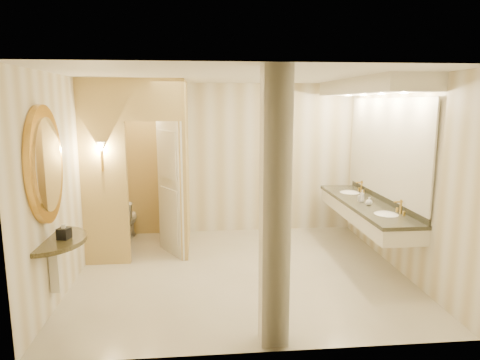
% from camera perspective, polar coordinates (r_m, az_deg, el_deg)
% --- Properties ---
extents(floor, '(4.50, 4.50, 0.00)m').
position_cam_1_polar(floor, '(6.19, 0.07, -12.10)').
color(floor, beige).
rests_on(floor, ground).
extents(ceiling, '(4.50, 4.50, 0.00)m').
position_cam_1_polar(ceiling, '(5.74, 0.08, 13.69)').
color(ceiling, silver).
rests_on(ceiling, wall_back).
extents(wall_back, '(4.50, 0.02, 2.70)m').
position_cam_1_polar(wall_back, '(7.79, -1.34, 2.83)').
color(wall_back, silver).
rests_on(wall_back, floor).
extents(wall_front, '(4.50, 0.02, 2.70)m').
position_cam_1_polar(wall_front, '(3.88, 2.91, -4.81)').
color(wall_front, silver).
rests_on(wall_front, floor).
extents(wall_left, '(0.02, 4.00, 2.70)m').
position_cam_1_polar(wall_left, '(6.04, -21.71, -0.08)').
color(wall_left, silver).
rests_on(wall_left, floor).
extents(wall_right, '(0.02, 4.00, 2.70)m').
position_cam_1_polar(wall_right, '(6.43, 20.45, 0.60)').
color(wall_right, silver).
rests_on(wall_right, floor).
extents(toilet_closet, '(1.50, 1.55, 2.70)m').
position_cam_1_polar(toilet_closet, '(6.76, -10.28, 1.84)').
color(toilet_closet, '#E8C679').
rests_on(toilet_closet, floor).
extents(wall_sconce, '(0.14, 0.14, 0.42)m').
position_cam_1_polar(wall_sconce, '(6.32, -18.03, 4.08)').
color(wall_sconce, gold).
rests_on(wall_sconce, toilet_closet).
extents(vanity, '(0.75, 2.83, 2.09)m').
position_cam_1_polar(vanity, '(6.65, 17.01, 3.53)').
color(vanity, silver).
rests_on(vanity, floor).
extents(console_shelf, '(0.99, 0.99, 1.94)m').
position_cam_1_polar(console_shelf, '(5.11, -24.33, -2.12)').
color(console_shelf, black).
rests_on(console_shelf, floor).
extents(pillar, '(0.27, 0.27, 2.70)m').
position_cam_1_polar(pillar, '(4.09, 4.66, -4.02)').
color(pillar, silver).
rests_on(pillar, floor).
extents(tissue_box, '(0.15, 0.15, 0.12)m').
position_cam_1_polar(tissue_box, '(5.14, -22.42, -6.60)').
color(tissue_box, black).
rests_on(tissue_box, console_shelf).
extents(toilet, '(0.47, 0.74, 0.72)m').
position_cam_1_polar(toilet, '(7.74, -15.12, -5.03)').
color(toilet, white).
rests_on(toilet, floor).
extents(soap_bottle_a, '(0.08, 0.08, 0.13)m').
position_cam_1_polar(soap_bottle_a, '(6.76, 15.80, -2.22)').
color(soap_bottle_a, beige).
rests_on(soap_bottle_a, vanity).
extents(soap_bottle_b, '(0.12, 0.12, 0.12)m').
position_cam_1_polar(soap_bottle_b, '(6.55, 16.83, -2.71)').
color(soap_bottle_b, silver).
rests_on(soap_bottle_b, vanity).
extents(soap_bottle_c, '(0.09, 0.09, 0.18)m').
position_cam_1_polar(soap_bottle_c, '(6.73, 15.95, -2.06)').
color(soap_bottle_c, '#C6B28C').
rests_on(soap_bottle_c, vanity).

